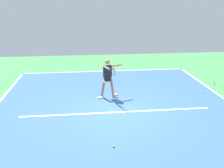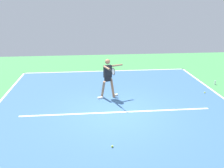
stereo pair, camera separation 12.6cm
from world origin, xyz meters
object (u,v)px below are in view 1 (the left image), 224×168
(tennis_player, at_px, (108,76))
(tennis_ball_by_baseline, at_px, (114,146))
(tennis_ball_near_service_line, at_px, (204,92))
(water_bottle, at_px, (214,82))

(tennis_player, distance_m, tennis_ball_by_baseline, 4.06)
(tennis_ball_near_service_line, xyz_separation_m, water_bottle, (-1.09, -1.14, 0.08))
(tennis_player, xyz_separation_m, tennis_ball_by_baseline, (0.21, 3.94, -0.98))
(tennis_player, xyz_separation_m, tennis_ball_near_service_line, (-4.57, -0.08, -0.98))
(tennis_ball_by_baseline, xyz_separation_m, water_bottle, (-5.86, -5.15, 0.08))
(tennis_ball_near_service_line, relative_size, water_bottle, 0.30)
(tennis_player, relative_size, tennis_ball_near_service_line, 26.94)
(tennis_ball_near_service_line, xyz_separation_m, tennis_ball_by_baseline, (4.78, 4.01, 0.00))
(tennis_player, bearing_deg, tennis_ball_near_service_line, 160.42)
(tennis_player, xyz_separation_m, water_bottle, (-5.66, -1.21, -0.90))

